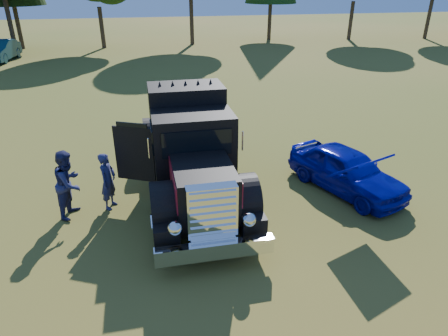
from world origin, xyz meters
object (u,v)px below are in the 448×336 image
spectator_far (69,183)px  distant_teal_car (0,50)px  hotrod_coupe (347,170)px  diamond_t_truck (192,155)px  spectator_near (108,181)px

spectator_far → distant_teal_car: bearing=36.9°
hotrod_coupe → spectator_far: size_ratio=2.35×
diamond_t_truck → hotrod_coupe: (4.41, -0.54, -0.64)m
spectator_far → distant_teal_car: 25.14m
hotrod_coupe → spectator_near: (-6.68, 0.42, 0.14)m
diamond_t_truck → spectator_far: diamond_t_truck is taller
spectator_far → spectator_near: bearing=-61.7°
diamond_t_truck → hotrod_coupe: size_ratio=1.68×
spectator_near → diamond_t_truck: bearing=-62.1°
diamond_t_truck → hotrod_coupe: 4.49m
hotrod_coupe → distant_teal_car: bearing=123.0°
diamond_t_truck → spectator_far: 3.25m
diamond_t_truck → spectator_near: diamond_t_truck is taller
diamond_t_truck → spectator_far: bearing=-174.8°
hotrod_coupe → distant_teal_car: (-15.65, 24.08, 0.11)m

